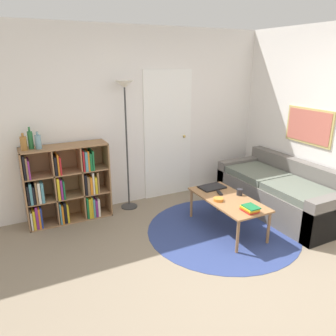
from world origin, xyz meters
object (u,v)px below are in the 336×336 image
object	(u,v)px
coffee_table	(228,201)
cup	(240,192)
bottle_left	(24,143)
bookshelf	(66,186)
floor_lamp	(125,106)
laptop	(212,187)
couch	(282,193)
bowl	(218,199)
bottle_right	(38,142)
bottle_middle	(30,140)

from	to	relation	value
coffee_table	cup	world-z (taller)	cup
cup	bottle_left	distance (m)	2.81
bookshelf	bottle_left	size ratio (longest dim) A/B	5.14
bookshelf	bottle_left	world-z (taller)	bottle_left
floor_lamp	laptop	xyz separation A→B (m)	(0.93, -0.83, -1.08)
couch	bottle_left	world-z (taller)	bottle_left
bookshelf	bottle_left	distance (m)	0.80
coffee_table	bottle_left	xyz separation A→B (m)	(-2.25, 1.21, 0.76)
coffee_table	bottle_left	distance (m)	2.67
coffee_table	bowl	xyz separation A→B (m)	(-0.15, -0.00, 0.06)
coffee_table	cup	distance (m)	0.22
cup	bottle_left	size ratio (longest dim) A/B	0.38
coffee_table	floor_lamp	bearing A→B (deg)	126.33
bowl	cup	xyz separation A→B (m)	(0.36, 0.03, 0.02)
couch	bowl	size ratio (longest dim) A/B	14.68
cup	bottle_right	size ratio (longest dim) A/B	0.37
cup	bottle_left	bearing A→B (deg)	154.11
coffee_table	bottle_right	size ratio (longest dim) A/B	5.01
bookshelf	bottle_middle	world-z (taller)	bottle_middle
couch	coffee_table	distance (m)	1.07
floor_lamp	coffee_table	xyz separation A→B (m)	(0.90, -1.23, -1.13)
coffee_table	bottle_middle	xyz separation A→B (m)	(-2.17, 1.25, 0.78)
laptop	bottle_right	bearing A→B (deg)	159.18
bookshelf	laptop	distance (m)	2.01
laptop	bowl	xyz separation A→B (m)	(-0.18, -0.40, 0.01)
bowl	cup	bearing A→B (deg)	4.14
coffee_table	bottle_right	xyz separation A→B (m)	(-2.08, 1.20, 0.76)
laptop	bottle_middle	world-z (taller)	bottle_middle
floor_lamp	bottle_right	world-z (taller)	floor_lamp
coffee_table	laptop	world-z (taller)	laptop
laptop	bottle_middle	distance (m)	2.46
bookshelf	coffee_table	size ratio (longest dim) A/B	1.00
bookshelf	coffee_table	bearing A→B (deg)	-34.33
floor_lamp	bowl	bearing A→B (deg)	-58.68
coffee_table	bottle_middle	world-z (taller)	bottle_middle
bottle_middle	floor_lamp	bearing A→B (deg)	-0.95
laptop	floor_lamp	bearing A→B (deg)	138.21
couch	floor_lamp	bearing A→B (deg)	150.07
bookshelf	bowl	bearing A→B (deg)	-36.83
cup	bottle_middle	size ratio (longest dim) A/B	0.30
floor_lamp	bowl	distance (m)	1.80
couch	bottle_middle	bearing A→B (deg)	160.34
floor_lamp	bookshelf	bearing A→B (deg)	179.78
bottle_left	bookshelf	bearing A→B (deg)	2.71
bottle_left	bottle_middle	xyz separation A→B (m)	(0.09, 0.04, 0.03)
coffee_table	cup	bearing A→B (deg)	6.15
bottle_middle	couch	bearing A→B (deg)	-19.66
couch	bowl	xyz separation A→B (m)	(-1.22, -0.10, 0.18)
bowl	couch	bearing A→B (deg)	4.79
bookshelf	bowl	xyz separation A→B (m)	(1.65, -1.24, -0.04)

